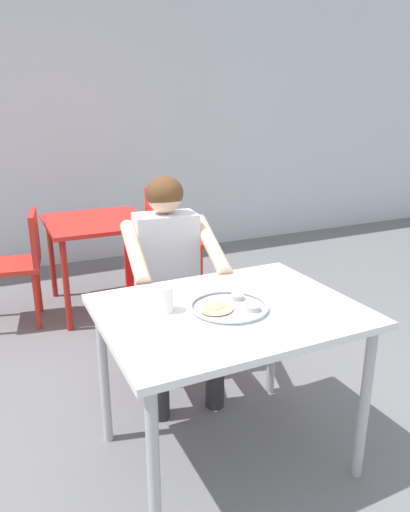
{
  "coord_description": "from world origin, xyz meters",
  "views": [
    {
      "loc": [
        -0.76,
        -1.48,
        1.52
      ],
      "look_at": [
        0.09,
        0.31,
        0.89
      ],
      "focal_mm": 32.46,
      "sensor_mm": 36.0,
      "label": 1
    }
  ],
  "objects": [
    {
      "name": "thali_tray",
      "position": [
        0.07,
        0.04,
        0.75
      ],
      "size": [
        0.32,
        0.32,
        0.03
      ],
      "color": "#B7BABF",
      "rests_on": "table_foreground"
    },
    {
      "name": "chair_red_right",
      "position": [
        0.56,
        2.07,
        0.51
      ],
      "size": [
        0.46,
        0.45,
        0.89
      ],
      "color": "red",
      "rests_on": "ground"
    },
    {
      "name": "chair_red_left",
      "position": [
        -0.61,
        1.96,
        0.49
      ],
      "size": [
        0.48,
        0.47,
        0.83
      ],
      "color": "red",
      "rests_on": "ground"
    },
    {
      "name": "diner_foreground",
      "position": [
        0.09,
        0.74,
        0.71
      ],
      "size": [
        0.54,
        0.58,
        1.18
      ],
      "color": "#2C2C2C",
      "rests_on": "ground"
    },
    {
      "name": "table_foreground",
      "position": [
        0.08,
        0.06,
        0.66
      ],
      "size": [
        1.04,
        0.81,
        0.74
      ],
      "color": "white",
      "rests_on": "ground"
    },
    {
      "name": "ground_plane",
      "position": [
        0.0,
        0.0,
        -0.03
      ],
      "size": [
        12.0,
        12.0,
        0.05
      ],
      "primitive_type": "cube",
      "color": "slate"
    },
    {
      "name": "drinking_cup",
      "position": [
        -0.18,
        0.14,
        0.8
      ],
      "size": [
        0.08,
        0.08,
        0.11
      ],
      "color": "white",
      "rests_on": "table_foreground"
    },
    {
      "name": "table_background_red",
      "position": [
        -0.02,
        2.02,
        0.62
      ],
      "size": [
        0.77,
        0.83,
        0.71
      ],
      "color": "red",
      "rests_on": "ground"
    },
    {
      "name": "back_wall",
      "position": [
        0.0,
        3.3,
        1.7
      ],
      "size": [
        12.0,
        0.12,
        3.4
      ],
      "primitive_type": "cube",
      "color": "silver",
      "rests_on": "ground"
    },
    {
      "name": "chair_foreground",
      "position": [
        0.11,
        0.97,
        0.49
      ],
      "size": [
        0.45,
        0.46,
        0.84
      ],
      "color": "red",
      "rests_on": "ground"
    }
  ]
}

